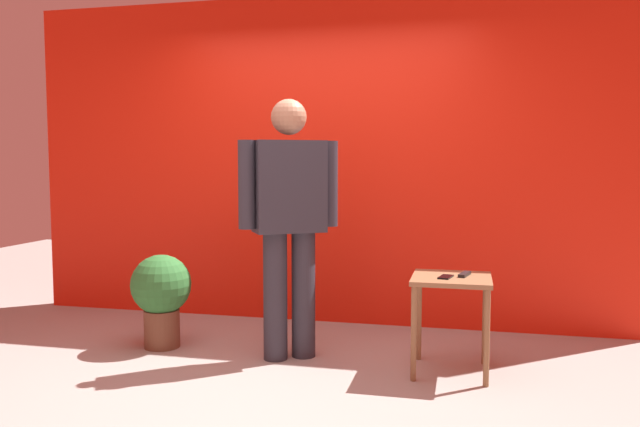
% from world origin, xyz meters
% --- Properties ---
extents(ground_plane, '(12.00, 12.00, 0.00)m').
position_xyz_m(ground_plane, '(0.00, 0.00, 0.00)').
color(ground_plane, '#9E9991').
extents(back_wall_red, '(5.21, 0.12, 2.75)m').
position_xyz_m(back_wall_red, '(0.00, 1.61, 1.37)').
color(back_wall_red, red).
rests_on(back_wall_red, ground_plane).
extents(standing_person, '(0.66, 0.47, 1.79)m').
position_xyz_m(standing_person, '(0.03, 0.52, 1.00)').
color(standing_person, '#2D2D38').
rests_on(standing_person, ground_plane).
extents(side_table, '(0.50, 0.50, 0.63)m').
position_xyz_m(side_table, '(1.13, 0.47, 0.52)').
color(side_table, olive).
rests_on(side_table, ground_plane).
extents(cell_phone, '(0.10, 0.16, 0.01)m').
position_xyz_m(cell_phone, '(1.10, 0.41, 0.63)').
color(cell_phone, black).
rests_on(cell_phone, side_table).
extents(tv_remote, '(0.08, 0.18, 0.02)m').
position_xyz_m(tv_remote, '(1.21, 0.51, 0.64)').
color(tv_remote, black).
rests_on(tv_remote, side_table).
extents(potted_plant, '(0.44, 0.44, 0.69)m').
position_xyz_m(potted_plant, '(-0.96, 0.55, 0.41)').
color(potted_plant, brown).
rests_on(potted_plant, ground_plane).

